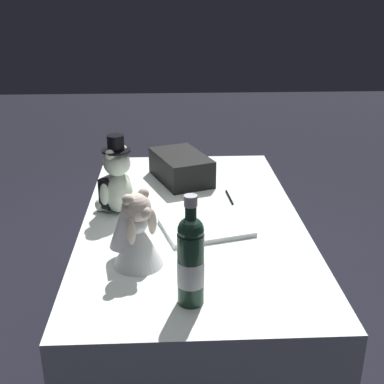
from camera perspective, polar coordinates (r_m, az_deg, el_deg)
ground_plane at (r=2.31m, az=0.00°, el=-18.96°), size 12.00×12.00×0.00m
reception_table at (r=2.09m, az=0.00°, el=-11.62°), size 1.45×0.81×0.71m
teddy_bear_groom at (r=1.94m, az=-8.53°, el=1.16°), size 0.15×0.15×0.30m
teddy_bear_bride at (r=1.57m, az=-6.49°, el=-4.40°), size 0.20×0.20×0.25m
champagne_bottle at (r=1.36m, az=-0.14°, el=-7.59°), size 0.07×0.07×0.32m
signing_pen at (r=2.09m, az=4.20°, el=-0.54°), size 0.15×0.02×0.01m
gift_case_black at (r=2.25m, az=-1.24°, el=2.79°), size 0.36×0.29×0.12m
guestbook at (r=1.81m, az=1.60°, el=-3.99°), size 0.29×0.35×0.02m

